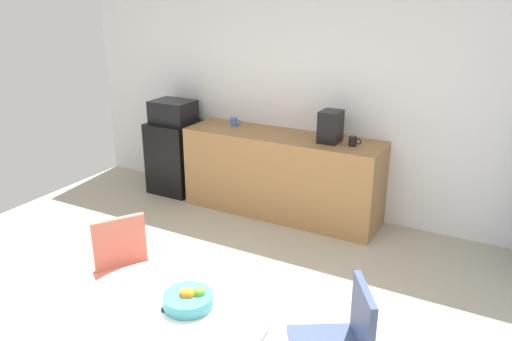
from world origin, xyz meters
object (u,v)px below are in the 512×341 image
Objects in this scene: mug_white at (234,122)px; coffee_maker at (330,127)px; microwave at (173,111)px; fruit_bowl at (189,299)px; round_table at (170,330)px; chair_coral at (124,262)px; mini_fridge at (176,157)px; chair_navy at (345,336)px; mug_green at (353,141)px.

mug_white is 0.40× the size of coffee_maker.
microwave is 3.55m from fruit_bowl.
round_table is 3.46× the size of coffee_maker.
fruit_bowl is at bearing -26.46° from chair_coral.
mini_fridge is 1.04× the size of chair_navy.
coffee_maker is (0.65, 2.33, 0.54)m from chair_coral.
microwave reaches higher than mug_green.
coffee_maker reaches higher than fruit_bowl.
microwave is at bearing -174.84° from mug_white.
mini_fridge is 1.80× the size of microwave.
chair_coral is 6.43× the size of mug_green.
coffee_maker is (-1.00, 2.35, 0.54)m from chair_navy.
coffee_maker is (-0.17, 2.85, 0.46)m from round_table.
chair_navy is 3.28m from mug_white.
mug_white is 1.00× the size of mug_green.
mug_green is at bearing 89.84° from fruit_bowl.
round_table is at bearing -53.25° from microwave.
coffee_maker is at bearing 0.00° from mini_fridge.
coffee_maker is (-0.24, 2.77, 0.29)m from fruit_bowl.
coffee_maker reaches higher than mini_fridge.
mug_white is at bearing 176.47° from coffee_maker.
coffee_maker reaches higher than mug_green.
microwave is 3.72× the size of mug_white.
microwave is at bearing 180.00° from coffee_maker.
coffee_maker reaches higher than mug_white.
mug_green is 0.40× the size of coffee_maker.
mini_fridge is at bearing 128.51° from fruit_bowl.
microwave is at bearing 128.51° from fruit_bowl.
chair_coral is 3.01× the size of fruit_bowl.
chair_navy is 1.65m from chair_coral.
mug_white is (0.80, 0.07, 0.52)m from mini_fridge.
mug_white is (-0.52, 2.40, 0.43)m from chair_coral.
mini_fridge is 3.13× the size of fruit_bowl.
round_table is at bearing -133.13° from fruit_bowl.
round_table is at bearing -32.69° from chair_coral.
microwave is 0.43× the size of round_table.
chair_navy is 2.49m from mug_green.
coffee_maker is (1.97, 0.00, 0.07)m from microwave.
round_table is at bearing -53.25° from mini_fridge.
chair_coral is (1.31, -2.33, -0.47)m from microwave.
coffee_maker reaches higher than microwave.
coffee_maker is at bearing 113.00° from chair_navy.
microwave is 0.80m from mug_white.
mini_fridge is 6.70× the size of mug_white.
chair_coral is at bearing -60.59° from microwave.
mug_green is at bearing -4.10° from coffee_maker.
microwave reaches higher than fruit_bowl.
mug_white is (-1.41, 2.84, 0.18)m from fruit_bowl.
chair_coral is at bearing 179.26° from chair_navy.
mug_white is at bearing 116.34° from fruit_bowl.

